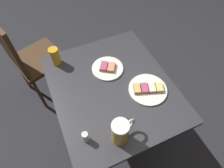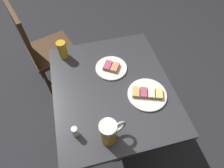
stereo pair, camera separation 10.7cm
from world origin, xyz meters
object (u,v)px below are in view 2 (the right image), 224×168
at_px(plate_far, 111,68).
at_px(beer_mug, 109,132).
at_px(beer_glass_small, 62,50).
at_px(plate_near, 147,94).
at_px(cafe_chair, 42,48).
at_px(salt_shaker, 75,132).

xyz_separation_m(plate_far, beer_mug, (0.12, 0.42, 0.06)).
height_order(beer_mug, beer_glass_small, beer_mug).
relative_size(plate_near, beer_mug, 1.48).
bearing_deg(beer_glass_small, cafe_chair, -64.17).
xyz_separation_m(beer_mug, cafe_chair, (0.35, -1.01, -0.33)).
height_order(beer_glass_small, cafe_chair, cafe_chair).
bearing_deg(beer_glass_small, salt_shaker, 90.23).
relative_size(plate_far, beer_glass_small, 1.71).
bearing_deg(salt_shaker, cafe_chair, -78.13).
relative_size(plate_near, plate_far, 1.13).
xyz_separation_m(plate_near, salt_shaker, (0.41, 0.13, 0.02)).
bearing_deg(cafe_chair, beer_glass_small, 7.48).
distance_m(plate_far, cafe_chair, 0.80).
relative_size(plate_near, cafe_chair, 0.24).
bearing_deg(salt_shaker, plate_near, -162.79).
distance_m(plate_far, beer_glass_small, 0.33).
xyz_separation_m(plate_far, salt_shaker, (0.27, 0.36, 0.02)).
xyz_separation_m(beer_glass_small, cafe_chair, (0.20, -0.41, -0.31)).
bearing_deg(plate_near, salt_shaker, 17.21).
bearing_deg(plate_near, beer_glass_small, -44.89).
height_order(plate_near, plate_far, same).
bearing_deg(beer_glass_small, plate_near, 135.11).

